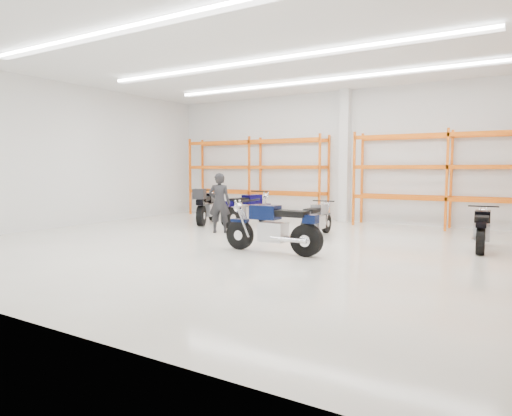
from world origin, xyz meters
The scene contains 11 objects.
ground centered at (0.00, 0.00, 0.00)m, with size 14.00×14.00×0.00m, color beige.
room_shell centered at (0.00, 0.03, 3.28)m, with size 14.02×12.02×4.51m.
motorcycle_main centered at (0.87, -0.57, 0.54)m, with size 2.33×0.77×1.15m.
motorcycle_back_a centered at (-3.69, 2.82, 0.57)m, with size 1.22×2.21×1.19m.
motorcycle_back_b centered at (-2.14, 2.91, 0.52)m, with size 0.85×2.24×1.11m.
motorcycle_back_c centered at (0.60, 2.13, 0.44)m, with size 0.64×1.92×0.94m.
motorcycle_back_d centered at (4.62, 2.14, 0.45)m, with size 0.65×1.97×0.97m.
standing_man centered at (-2.04, 1.35, 0.86)m, with size 0.62×0.41×1.71m, color black.
structural_column centered at (0.00, 5.82, 2.25)m, with size 0.32×0.32×4.50m, color white.
pallet_racking_back_left centered at (-3.40, 5.48, 1.79)m, with size 5.67×0.87×3.00m.
pallet_racking_back_right centered at (3.40, 5.48, 1.79)m, with size 5.67×0.87×3.00m.
Camera 1 is at (5.60, -9.11, 1.84)m, focal length 32.00 mm.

